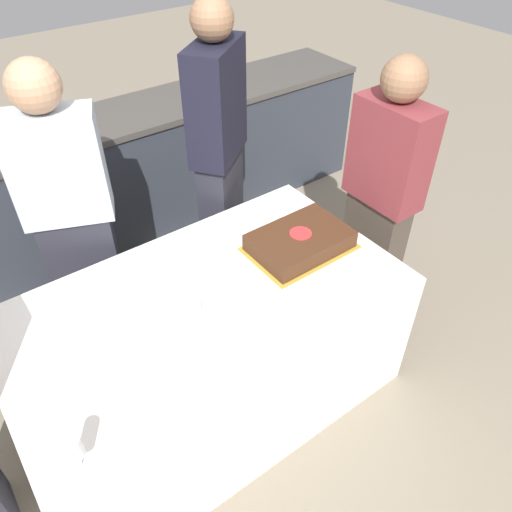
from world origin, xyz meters
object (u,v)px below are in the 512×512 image
Objects in this scene: plate_stack at (176,308)px; wine_glass at (75,448)px; person_cutting_cake at (219,160)px; person_standing_back at (73,221)px; person_seated_right at (381,199)px; cake at (300,241)px.

wine_glass reaches higher than plate_stack.
person_cutting_cake reaches higher than person_standing_back.
wine_glass is 1.22m from person_standing_back.
wine_glass is 1.89m from person_seated_right.
cake is at bearing 18.52° from wine_glass.
person_seated_right reaches higher than cake.
person_seated_right is (1.25, 0.00, 0.06)m from plate_stack.
wine_glass is at bearing 91.81° from person_standing_back.
cake is at bearing 52.37° from person_cutting_cake.
person_standing_back is (-1.41, 0.72, 0.04)m from person_seated_right.
plate_stack is at bearing 8.21° from person_cutting_cake.
person_cutting_cake reaches higher than cake.
cake reaches higher than plate_stack.
wine_glass reaches higher than cake.
person_seated_right is at bearing 89.58° from person_cutting_cake.
person_cutting_cake reaches higher than wine_glass.
plate_stack is 0.75m from person_standing_back.
wine_glass is (-1.29, -0.43, 0.06)m from cake.
wine_glass is 0.10× the size of person_seated_right.
person_standing_back is (0.43, 1.14, 0.01)m from wine_glass.
person_standing_back is at bearing -37.63° from person_cutting_cake.
person_seated_right is (0.55, -0.72, -0.10)m from person_cutting_cake.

